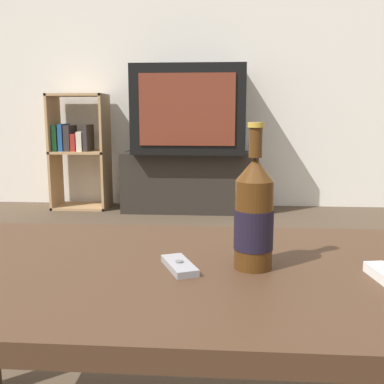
% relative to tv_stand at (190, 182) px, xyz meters
% --- Properties ---
extents(back_wall, '(8.00, 0.05, 2.60)m').
position_rel_tv_stand_xyz_m(back_wall, '(0.16, 0.26, 1.06)').
color(back_wall, silver).
rests_on(back_wall, ground_plane).
extents(coffee_table, '(1.21, 0.65, 0.49)m').
position_rel_tv_stand_xyz_m(coffee_table, '(0.16, -2.76, 0.17)').
color(coffee_table, '#422B1C').
rests_on(coffee_table, ground_plane).
extents(tv_stand, '(1.09, 0.38, 0.48)m').
position_rel_tv_stand_xyz_m(tv_stand, '(0.00, 0.00, 0.00)').
color(tv_stand, '#28231E').
rests_on(tv_stand, ground_plane).
extents(television, '(0.87, 0.58, 0.68)m').
position_rel_tv_stand_xyz_m(television, '(0.00, -0.00, 0.58)').
color(television, black).
rests_on(television, tv_stand).
extents(bookshelf, '(0.46, 0.30, 0.95)m').
position_rel_tv_stand_xyz_m(bookshelf, '(-0.95, 0.05, 0.27)').
color(bookshelf, tan).
rests_on(bookshelf, ground_plane).
extents(beer_bottle, '(0.08, 0.08, 0.29)m').
position_rel_tv_stand_xyz_m(beer_bottle, '(0.34, -2.76, 0.35)').
color(beer_bottle, '#47280F').
rests_on(beer_bottle, coffee_table).
extents(cell_phone, '(0.09, 0.12, 0.02)m').
position_rel_tv_stand_xyz_m(cell_phone, '(0.19, -2.78, 0.25)').
color(cell_phone, gray).
rests_on(cell_phone, coffee_table).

